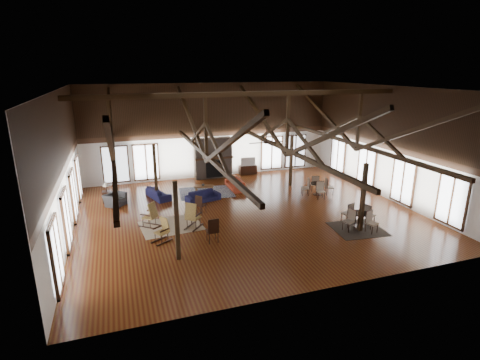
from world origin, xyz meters
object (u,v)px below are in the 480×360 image
object	(u,v)px
sofa_navy_front	(203,196)
coffee_table	(204,187)
sofa_orange	(235,184)
tv_console	(248,170)
cafe_table_near	(359,217)
armchair	(115,200)
sofa_navy_left	(158,193)
cafe_table_far	(317,187)

from	to	relation	value
sofa_navy_front	coffee_table	size ratio (longest dim) A/B	1.55
sofa_orange	coffee_table	size ratio (longest dim) A/B	1.59
tv_console	cafe_table_near	bearing A→B (deg)	-79.88
armchair	sofa_navy_left	bearing A→B (deg)	-36.96
armchair	cafe_table_far	xyz separation A→B (m)	(10.84, -1.82, 0.16)
coffee_table	cafe_table_near	world-z (taller)	cafe_table_near
tv_console	armchair	bearing A→B (deg)	-157.78
sofa_orange	coffee_table	distance (m)	1.92
cafe_table_near	armchair	bearing A→B (deg)	148.33
cafe_table_near	tv_console	bearing A→B (deg)	100.12
sofa_navy_front	sofa_orange	bearing A→B (deg)	18.19
sofa_navy_front	coffee_table	world-z (taller)	sofa_navy_front
sofa_navy_front	cafe_table_near	world-z (taller)	cafe_table_near
sofa_navy_front	sofa_navy_left	world-z (taller)	sofa_navy_left
coffee_table	tv_console	bearing A→B (deg)	57.85
coffee_table	armchair	bearing A→B (deg)	-154.11
sofa_navy_left	cafe_table_far	size ratio (longest dim) A/B	1.01
cafe_table_far	tv_console	world-z (taller)	cafe_table_far
sofa_navy_front	cafe_table_near	size ratio (longest dim) A/B	0.99
sofa_navy_left	cafe_table_far	world-z (taller)	cafe_table_far
sofa_navy_left	coffee_table	distance (m)	2.60
cafe_table_near	tv_console	world-z (taller)	cafe_table_near
sofa_orange	cafe_table_far	size ratio (longest dim) A/B	1.01
sofa_navy_left	tv_console	xyz separation A→B (m)	(6.32, 3.04, 0.02)
sofa_navy_front	armchair	xyz separation A→B (m)	(-4.49, 0.81, 0.05)
armchair	tv_console	distance (m)	9.27
sofa_orange	cafe_table_near	distance (m)	7.91
cafe_table_near	sofa_navy_left	bearing A→B (deg)	139.70
sofa_navy_front	coffee_table	xyz separation A→B (m)	(0.38, 1.36, 0.09)
sofa_navy_front	tv_console	bearing A→B (deg)	31.83
coffee_table	armchair	distance (m)	4.90
sofa_navy_front	sofa_navy_left	size ratio (longest dim) A/B	0.98
coffee_table	armchair	size ratio (longest dim) A/B	1.21
cafe_table_far	armchair	bearing A→B (deg)	170.48
sofa_navy_left	armchair	bearing A→B (deg)	83.76
sofa_navy_front	tv_console	xyz separation A→B (m)	(4.10, 4.32, 0.03)
sofa_orange	cafe_table_far	distance (m)	4.77
coffee_table	armchair	xyz separation A→B (m)	(-4.87, -0.55, -0.04)
sofa_navy_left	cafe_table_near	xyz separation A→B (m)	(8.08, -6.86, 0.20)
sofa_navy_front	cafe_table_near	xyz separation A→B (m)	(5.86, -5.58, 0.21)
armchair	sofa_orange	bearing A→B (deg)	-42.97
coffee_table	sofa_orange	bearing A→B (deg)	22.95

